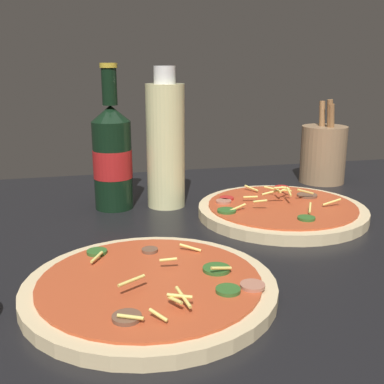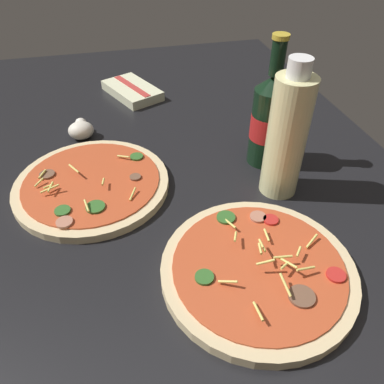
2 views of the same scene
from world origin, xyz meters
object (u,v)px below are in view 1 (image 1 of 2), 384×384
(pizza_far, at_px, (282,210))
(pizza_near, at_px, (151,287))
(beer_bottle, at_px, (112,156))
(oil_bottle, at_px, (166,144))
(utensil_crock, at_px, (323,153))

(pizza_far, bearing_deg, pizza_near, -138.71)
(pizza_far, distance_m, beer_bottle, 0.31)
(pizza_near, relative_size, pizza_far, 1.01)
(pizza_near, relative_size, beer_bottle, 1.13)
(pizza_near, xyz_separation_m, oil_bottle, (0.08, 0.34, 0.10))
(pizza_near, bearing_deg, beer_bottle, 91.86)
(pizza_far, xyz_separation_m, oil_bottle, (-0.18, 0.11, 0.10))
(pizza_far, relative_size, utensil_crock, 1.59)
(beer_bottle, distance_m, utensil_crock, 0.46)
(pizza_near, xyz_separation_m, beer_bottle, (-0.01, 0.35, 0.09))
(utensil_crock, bearing_deg, pizza_near, -135.83)
(oil_bottle, bearing_deg, pizza_near, -103.69)
(oil_bottle, bearing_deg, utensil_crock, 14.57)
(oil_bottle, bearing_deg, pizza_far, -31.31)
(pizza_near, height_order, utensil_crock, utensil_crock)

